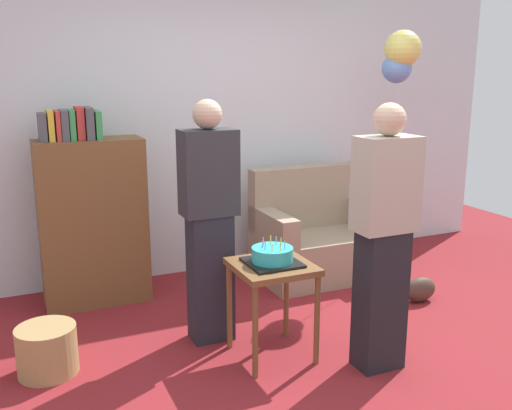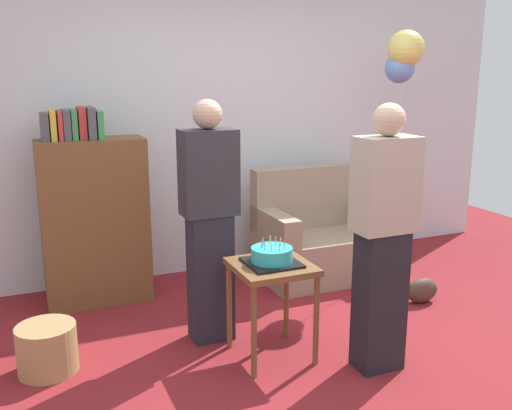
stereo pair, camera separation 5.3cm
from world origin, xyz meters
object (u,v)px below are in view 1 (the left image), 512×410
(side_table, at_px, (272,278))
(person_holding_cake, at_px, (383,238))
(person_blowing_candles, at_px, (209,221))
(handbag, at_px, (420,290))
(bookshelf, at_px, (92,218))
(wicker_basket, at_px, (47,350))
(balloon_bunch, at_px, (401,56))
(couch, at_px, (317,238))
(birthday_cake, at_px, (272,256))

(side_table, bearing_deg, person_holding_cake, -35.35)
(person_blowing_candles, height_order, handbag, person_blowing_candles)
(person_blowing_candles, xyz_separation_m, person_holding_cake, (0.82, -0.78, 0.00))
(bookshelf, relative_size, handbag, 5.51)
(wicker_basket, height_order, balloon_bunch, balloon_bunch)
(couch, relative_size, birthday_cake, 3.44)
(wicker_basket, bearing_deg, couch, 19.51)
(bookshelf, height_order, balloon_bunch, balloon_bunch)
(bookshelf, xyz_separation_m, birthday_cake, (0.89, -1.38, -0.01))
(birthday_cake, height_order, person_holding_cake, person_holding_cake)
(couch, xyz_separation_m, birthday_cake, (-1.02, -1.20, 0.34))
(birthday_cake, bearing_deg, bookshelf, 122.84)
(balloon_bunch, bearing_deg, person_blowing_candles, -162.01)
(couch, height_order, handbag, couch)
(person_blowing_candles, distance_m, balloon_bunch, 2.35)
(bookshelf, bearing_deg, wicker_basket, -113.94)
(person_blowing_candles, distance_m, handbag, 1.89)
(bookshelf, bearing_deg, birthday_cake, -57.16)
(handbag, bearing_deg, wicker_basket, 179.14)
(wicker_basket, bearing_deg, side_table, -14.88)
(birthday_cake, bearing_deg, wicker_basket, 165.12)
(couch, bearing_deg, person_blowing_candles, -148.33)
(couch, height_order, balloon_bunch, balloon_bunch)
(side_table, height_order, birthday_cake, birthday_cake)
(bookshelf, height_order, side_table, bookshelf)
(bookshelf, xyz_separation_m, person_blowing_candles, (0.62, -0.98, 0.15))
(birthday_cake, bearing_deg, person_holding_cake, -35.35)
(couch, height_order, wicker_basket, couch)
(wicker_basket, bearing_deg, balloon_bunch, 12.61)
(person_blowing_candles, bearing_deg, wicker_basket, -170.63)
(couch, height_order, bookshelf, bookshelf)
(couch, xyz_separation_m, balloon_bunch, (0.68, -0.16, 1.58))
(side_table, relative_size, birthday_cake, 1.96)
(bookshelf, bearing_deg, person_holding_cake, -50.89)
(side_table, height_order, person_blowing_candles, person_blowing_candles)
(birthday_cake, height_order, handbag, birthday_cake)
(bookshelf, distance_m, person_holding_cake, 2.28)
(side_table, bearing_deg, person_blowing_candles, 124.43)
(handbag, bearing_deg, birthday_cake, -167.86)
(couch, bearing_deg, person_holding_cake, -106.75)
(bookshelf, height_order, birthday_cake, bookshelf)
(handbag, bearing_deg, bookshelf, 155.68)
(birthday_cake, bearing_deg, couch, 49.46)
(side_table, distance_m, person_blowing_candles, 0.57)
(couch, bearing_deg, wicker_basket, -160.49)
(side_table, relative_size, handbag, 2.24)
(handbag, bearing_deg, couch, 116.65)
(bookshelf, bearing_deg, couch, -5.48)
(person_blowing_candles, relative_size, person_holding_cake, 1.00)
(person_blowing_candles, height_order, wicker_basket, person_blowing_candles)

